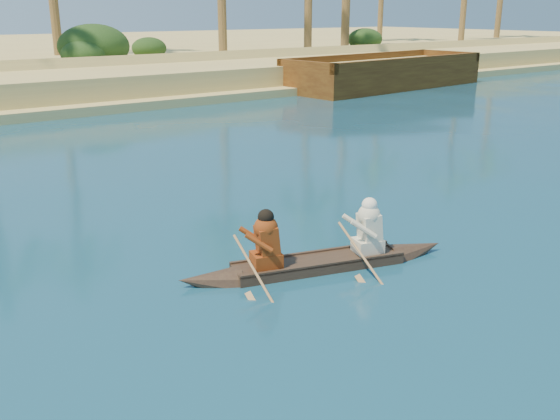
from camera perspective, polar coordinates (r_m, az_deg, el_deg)
canoe at (r=9.76m, az=3.53°, el=-4.06°), size 4.43×1.82×1.22m
barge_right at (r=33.64m, az=9.53°, el=12.14°), size 11.78×4.74×1.92m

